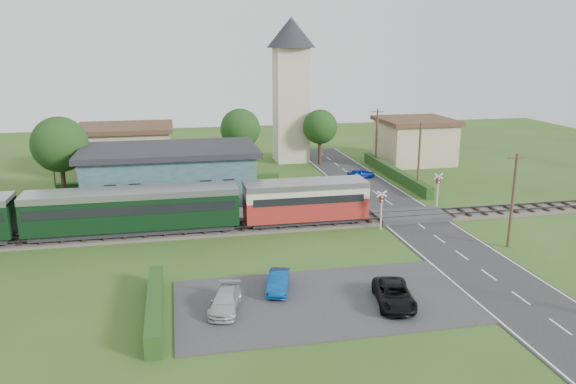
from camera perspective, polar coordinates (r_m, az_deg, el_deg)
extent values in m
plane|color=#2D4C19|center=(44.39, 1.41, -4.23)|extent=(120.00, 120.00, 0.00)
cube|color=#4C443D|center=(46.21, 0.86, -3.32)|extent=(76.00, 3.20, 0.20)
cube|color=#3F3F47|center=(45.44, 1.05, -3.22)|extent=(76.00, 0.08, 0.15)
cube|color=#3F3F47|center=(46.78, 0.67, -2.68)|extent=(76.00, 0.08, 0.15)
cube|color=#28282B|center=(47.53, 13.26, -3.30)|extent=(6.00, 70.00, 0.05)
cube|color=#333335|center=(33.27, 3.56, -10.98)|extent=(17.00, 9.00, 0.08)
cube|color=#333335|center=(49.21, 12.32, -2.38)|extent=(6.20, 3.40, 0.45)
cube|color=gray|center=(48.24, -11.67, -2.69)|extent=(30.00, 3.00, 0.45)
cube|color=beige|center=(48.58, -21.23, -1.53)|extent=(2.00, 2.00, 2.40)
cube|color=#232328|center=(48.26, -21.37, -0.08)|extent=(2.30, 2.30, 0.15)
cube|color=#2F4751|center=(53.26, -11.82, 1.40)|extent=(15.00, 8.00, 4.80)
cube|color=#232328|center=(52.72, -11.98, 4.20)|extent=(16.00, 9.00, 0.50)
cube|color=#232328|center=(49.77, -11.74, -1.09)|extent=(1.20, 0.12, 2.20)
cube|color=black|center=(49.74, -17.58, 0.05)|extent=(1.00, 0.12, 1.20)
cube|color=black|center=(49.56, -15.28, 0.17)|extent=(1.00, 0.12, 1.20)
cube|color=black|center=(49.50, -8.34, 0.53)|extent=(1.00, 0.12, 1.20)
cube|color=black|center=(49.64, -6.04, 0.65)|extent=(1.00, 0.12, 1.20)
cube|color=#232328|center=(46.22, 1.77, -2.68)|extent=(9.00, 2.20, 0.50)
cube|color=maroon|center=(45.93, 1.78, -1.49)|extent=(10.00, 2.80, 1.80)
cube|color=beige|center=(45.59, 1.79, 0.01)|extent=(10.00, 2.82, 0.90)
cube|color=black|center=(45.68, 1.79, -0.41)|extent=(9.00, 2.88, 0.60)
cube|color=gray|center=(45.43, 1.80, 0.81)|extent=(10.00, 2.90, 0.45)
cube|color=#232328|center=(45.20, -15.29, -3.63)|extent=(15.20, 2.20, 0.50)
cube|color=black|center=(44.76, -15.42, -1.81)|extent=(16.00, 2.80, 2.60)
cube|color=black|center=(44.65, -15.46, -1.32)|extent=(15.40, 2.86, 0.70)
cube|color=gray|center=(44.39, -15.55, -0.08)|extent=(16.00, 2.90, 0.50)
cube|color=beige|center=(70.77, 0.31, 8.77)|extent=(4.00, 4.00, 14.00)
cone|color=#232328|center=(70.38, 0.32, 15.92)|extent=(6.00, 6.00, 3.60)
cube|color=tan|center=(67.18, -16.13, 3.98)|extent=(10.00, 8.00, 5.00)
cube|color=#472D1E|center=(66.74, -16.30, 6.30)|extent=(10.80, 8.80, 0.50)
cube|color=tan|center=(72.25, 12.74, 4.93)|extent=(8.00, 8.00, 5.00)
cube|color=#472D1E|center=(71.85, 12.86, 7.09)|extent=(8.80, 8.80, 0.50)
cube|color=#193814|center=(32.09, -13.38, -11.29)|extent=(0.80, 9.00, 1.20)
cube|color=#193814|center=(63.15, 10.77, 1.87)|extent=(0.80, 18.00, 1.20)
cube|color=#193814|center=(58.05, -11.74, 0.73)|extent=(22.00, 0.80, 1.30)
cylinder|color=#332316|center=(57.24, -21.86, 1.21)|extent=(0.44, 0.44, 4.12)
sphere|color=#143311|center=(56.60, -22.19, 4.50)|extent=(5.20, 5.20, 5.20)
cylinder|color=#332316|center=(65.52, -4.81, 3.74)|extent=(0.44, 0.44, 3.85)
sphere|color=#143311|center=(64.99, -4.87, 6.43)|extent=(4.60, 4.60, 4.60)
cylinder|color=#332316|center=(69.32, 3.25, 4.27)|extent=(0.44, 0.44, 3.58)
sphere|color=#143311|center=(68.85, 3.28, 6.63)|extent=(4.20, 4.20, 4.20)
cylinder|color=#473321|center=(43.56, 21.84, -0.88)|extent=(0.22, 0.22, 7.00)
cube|color=#473321|center=(42.86, 22.25, 3.24)|extent=(1.40, 0.10, 0.10)
cylinder|color=#473321|center=(57.18, 13.16, 3.36)|extent=(0.22, 0.22, 7.00)
cube|color=#473321|center=(56.65, 13.35, 6.54)|extent=(1.40, 0.10, 0.10)
cylinder|color=#473321|center=(68.07, 8.99, 5.38)|extent=(0.22, 0.22, 7.00)
cube|color=#473321|center=(67.63, 9.10, 8.05)|extent=(1.40, 0.10, 0.10)
cylinder|color=silver|center=(45.38, 9.44, -2.02)|extent=(0.12, 0.12, 3.00)
cube|color=#232328|center=(45.07, 9.50, -0.68)|extent=(0.35, 0.18, 0.55)
sphere|color=#FF190C|center=(44.93, 9.56, -0.54)|extent=(0.14, 0.14, 0.14)
sphere|color=#FF190C|center=(45.01, 9.55, -0.90)|extent=(0.14, 0.14, 0.14)
cube|color=silver|center=(44.97, 9.52, -0.19)|extent=(0.84, 0.05, 0.55)
cube|color=silver|center=(44.97, 9.52, -0.19)|extent=(0.84, 0.05, 0.55)
cylinder|color=silver|center=(52.45, 14.95, -0.02)|extent=(0.12, 0.12, 3.00)
cube|color=#232328|center=(52.19, 15.03, 1.15)|extent=(0.35, 0.18, 0.55)
sphere|color=#FF190C|center=(52.05, 15.10, 1.28)|extent=(0.14, 0.14, 0.14)
sphere|color=#FF190C|center=(52.12, 15.08, 0.96)|extent=(0.14, 0.14, 0.14)
cube|color=silver|center=(52.10, 15.06, 1.57)|extent=(0.84, 0.05, 0.55)
cube|color=silver|center=(52.10, 15.06, 1.57)|extent=(0.84, 0.05, 0.55)
cylinder|color=#3F3F47|center=(63.29, -22.78, 2.75)|extent=(0.14, 0.14, 5.00)
sphere|color=orange|center=(62.86, -23.00, 4.98)|extent=(0.30, 0.30, 0.30)
cylinder|color=#3F3F47|center=(73.48, 8.93, 5.28)|extent=(0.14, 0.14, 5.00)
sphere|color=orange|center=(73.11, 9.00, 7.21)|extent=(0.30, 0.30, 0.30)
imported|color=navy|center=(62.55, 7.43, 1.87)|extent=(3.38, 2.10, 1.07)
imported|color=navy|center=(34.21, -0.97, -9.09)|extent=(2.03, 3.58, 1.12)
imported|color=#B8B8B8|center=(32.05, -6.38, -10.95)|extent=(2.39, 4.00, 1.08)
imported|color=black|center=(33.03, 10.72, -10.20)|extent=(2.74, 4.60, 1.20)
imported|color=gray|center=(47.88, -5.54, -1.22)|extent=(0.71, 0.56, 1.72)
imported|color=gray|center=(48.60, -21.21, -1.94)|extent=(0.82, 0.96, 1.72)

